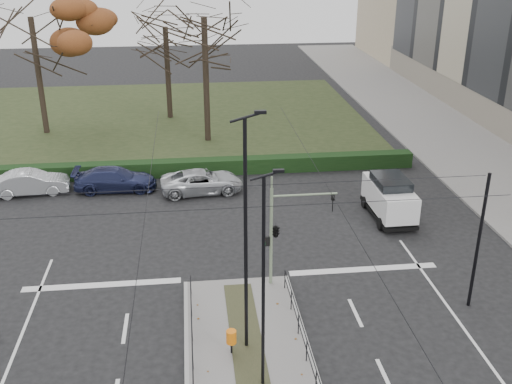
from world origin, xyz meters
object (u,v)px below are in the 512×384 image
litter_bin (231,337)px  parked_car_third (115,179)px  parked_car_fourth (202,181)px  traffic_light (277,229)px  bare_tree_center (166,34)px  streetlamp_median_far (246,236)px  bare_tree_near (204,27)px  streetlamp_median_near (264,284)px  rust_tree (30,17)px  parked_car_second (31,183)px  white_van (389,197)px

litter_bin → parked_car_third: (-5.85, 16.65, -0.11)m
parked_car_third → parked_car_fourth: size_ratio=0.99×
traffic_light → bare_tree_center: bare_tree_center is taller
litter_bin → bare_tree_center: bearing=94.9°
streetlamp_median_far → bare_tree_near: 25.57m
traffic_light → parked_car_third: bearing=124.5°
streetlamp_median_near → bare_tree_near: 27.80m
parked_car_third → bare_tree_center: size_ratio=0.49×
bare_tree_center → streetlamp_median_far: bearing=-83.9°
streetlamp_median_far → rust_tree: rust_tree is taller
parked_car_fourth → bare_tree_near: size_ratio=0.41×
bare_tree_center → litter_bin: bearing=-85.1°
parked_car_fourth → bare_tree_near: (0.75, 9.93, 7.81)m
parked_car_second → parked_car_fourth: bearing=-102.0°
litter_bin → streetlamp_median_near: bearing=-61.7°
parked_car_third → streetlamp_median_near: bearing=-158.1°
traffic_light → white_van: size_ratio=1.02×
white_van → bare_tree_near: bare_tree_near is taller
rust_tree → parked_car_second: bearing=-82.5°
traffic_light → rust_tree: (-14.83, 24.36, 6.15)m
white_van → parked_car_third: bearing=159.8°
traffic_light → white_van: traffic_light is taller
parked_car_third → bare_tree_near: bearing=-32.1°
streetlamp_median_far → white_van: 14.32m
parked_car_third → streetlamp_median_far: bearing=-156.7°
traffic_light → streetlamp_median_near: bearing=-102.3°
parked_car_fourth → streetlamp_median_far: bearing=179.2°
parked_car_fourth → bare_tree_center: bare_tree_center is taller
white_van → rust_tree: (-22.01, 18.05, 7.71)m
streetlamp_median_near → parked_car_third: 19.96m
streetlamp_median_far → white_van: streetlamp_median_far is taller
parked_car_third → rust_tree: 16.27m
litter_bin → bare_tree_center: (-2.79, 32.32, 6.27)m
parked_car_second → rust_tree: 14.96m
white_van → litter_bin: bearing=-131.0°
streetlamp_median_far → white_van: bearing=49.9°
rust_tree → bare_tree_near: bearing=-14.9°
streetlamp_median_near → streetlamp_median_far: (-0.35, 2.15, 0.62)m
bare_tree_center → traffic_light: bearing=-79.4°
litter_bin → bare_tree_near: (0.17, 25.66, 7.67)m
parked_car_second → bare_tree_near: bearing=-57.6°
parked_car_third → bare_tree_center: bare_tree_center is taller
streetlamp_median_near → traffic_light: bearing=77.7°
parked_car_fourth → bare_tree_center: (-2.22, 16.58, 6.41)m
parked_car_second → rust_tree: size_ratio=0.38×
streetlamp_median_far → white_van: size_ratio=2.04×
streetlamp_median_near → parked_car_second: 22.15m
white_van → rust_tree: rust_tree is taller
parked_car_second → rust_tree: rust_tree is taller
traffic_light → rust_tree: rust_tree is taller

